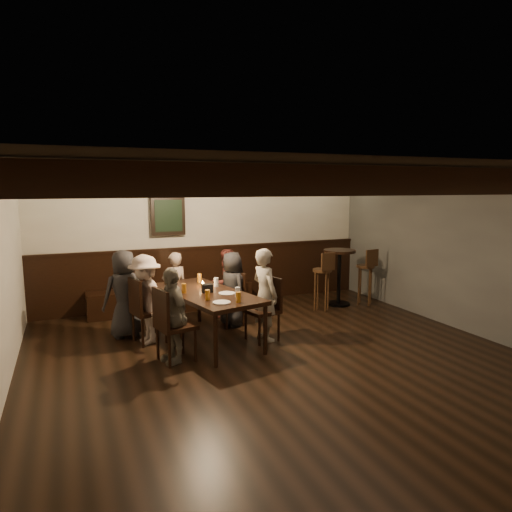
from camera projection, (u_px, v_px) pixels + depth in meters
name	position (u px, v px, depth m)	size (l,w,h in m)	color
room	(214.00, 260.00, 7.61)	(7.00, 7.00, 7.00)	black
dining_table	(206.00, 296.00, 6.70)	(1.33, 2.16, 0.75)	black
chair_left_near	(148.00, 323.00, 6.71)	(0.53, 0.53, 0.97)	black
chair_left_far	(175.00, 339.00, 5.98)	(0.54, 0.54, 0.99)	black
chair_right_near	(231.00, 309.00, 7.54)	(0.48, 0.48, 0.88)	black
chair_right_far	(263.00, 321.00, 6.81)	(0.52, 0.52, 0.95)	black
person_bench_left	(125.00, 294.00, 6.91)	(0.66, 0.43, 1.34)	#272729
person_bench_centre	(175.00, 288.00, 7.56)	(0.44, 0.29, 1.22)	gray
person_bench_right	(226.00, 284.00, 7.95)	(0.59, 0.46, 1.21)	maroon
person_left_near	(145.00, 299.00, 6.64)	(0.85, 0.49, 1.31)	#B8A59C
person_left_far	(172.00, 315.00, 5.92)	(0.73, 0.31, 1.25)	slate
person_right_near	(232.00, 289.00, 7.50)	(0.60, 0.39, 1.23)	black
person_right_far	(265.00, 295.00, 6.76)	(0.51, 0.33, 1.39)	gray
pint_a	(168.00, 281.00, 7.08)	(0.07, 0.07, 0.14)	#BF7219
pint_b	(199.00, 278.00, 7.34)	(0.07, 0.07, 0.14)	#BF7219
pint_c	(184.00, 288.00, 6.59)	(0.07, 0.07, 0.14)	#BF7219
pint_d	(216.00, 282.00, 7.01)	(0.07, 0.07, 0.14)	silver
pint_e	(208.00, 295.00, 6.19)	(0.07, 0.07, 0.14)	#BF7219
pint_f	(237.00, 292.00, 6.35)	(0.07, 0.07, 0.14)	silver
pint_g	(238.00, 297.00, 6.06)	(0.07, 0.07, 0.14)	#BF7219
plate_near	(222.00, 302.00, 6.04)	(0.24, 0.24, 0.01)	white
plate_far	(227.00, 293.00, 6.55)	(0.24, 0.24, 0.01)	white
condiment_caddy	(207.00, 288.00, 6.64)	(0.15, 0.10, 0.12)	black
candle	(203.00, 285.00, 6.99)	(0.05, 0.05, 0.05)	beige
high_top_table	(339.00, 269.00, 8.78)	(0.61, 0.61, 1.08)	black
bar_stool_left	(322.00, 289.00, 8.45)	(0.35, 0.37, 1.10)	#361E11
bar_stool_right	(365.00, 284.00, 8.87)	(0.35, 0.37, 1.10)	#361E11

